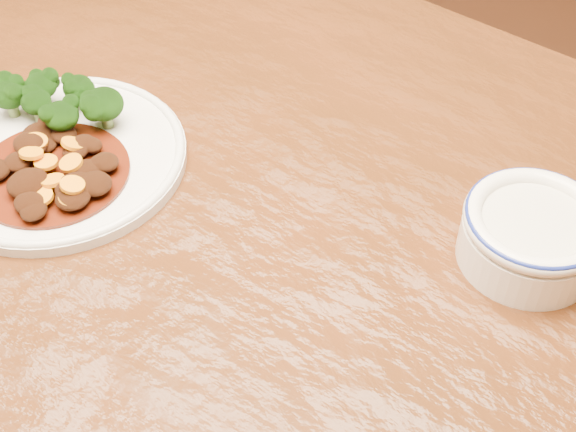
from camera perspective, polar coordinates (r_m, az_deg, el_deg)
The scene contains 5 objects.
dining_table at distance 0.92m, azimuth -5.76°, elevation -0.71°, with size 1.53×0.95×0.75m.
dinner_plate at distance 0.90m, azimuth -16.08°, elevation 4.09°, with size 0.28×0.28×0.02m.
broccoli_florets at distance 0.92m, azimuth -15.97°, elevation 7.94°, with size 0.14×0.09×0.05m.
mince_stew at distance 0.86m, azimuth -16.26°, elevation 3.24°, with size 0.16×0.16×0.03m.
dip_bowl at distance 0.78m, azimuth 16.96°, elevation -1.18°, with size 0.13×0.13×0.06m.
Camera 1 is at (0.45, -0.45, 1.33)m, focal length 50.00 mm.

